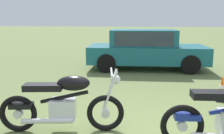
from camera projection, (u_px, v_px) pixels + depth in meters
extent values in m
torus|color=black|center=(105.00, 113.00, 4.05)|extent=(0.61, 0.20, 0.60)
torus|color=black|center=(18.00, 114.00, 4.02)|extent=(0.61, 0.20, 0.60)
cylinder|color=silver|center=(105.00, 113.00, 4.05)|extent=(0.16, 0.12, 0.14)
cylinder|color=silver|center=(18.00, 114.00, 4.02)|extent=(0.16, 0.12, 0.14)
cylinder|color=silver|center=(109.00, 91.00, 4.07)|extent=(0.28, 0.09, 0.75)
cylinder|color=silver|center=(109.00, 95.00, 3.89)|extent=(0.28, 0.09, 0.75)
cube|color=silver|center=(63.00, 109.00, 4.02)|extent=(0.45, 0.37, 0.32)
cylinder|color=black|center=(64.00, 97.00, 3.98)|extent=(0.77, 0.20, 0.22)
ellipsoid|color=black|center=(73.00, 83.00, 3.94)|extent=(0.56, 0.35, 0.24)
cube|color=black|center=(43.00, 87.00, 3.94)|extent=(0.63, 0.35, 0.10)
cube|color=black|center=(21.00, 105.00, 3.99)|extent=(0.39, 0.24, 0.08)
cylinder|color=silver|center=(112.00, 72.00, 3.92)|extent=(0.15, 0.63, 0.03)
sphere|color=silver|center=(115.00, 80.00, 3.94)|extent=(0.19, 0.19, 0.16)
cylinder|color=silver|center=(47.00, 121.00, 3.88)|extent=(0.80, 0.23, 0.08)
torus|color=black|center=(182.00, 126.00, 3.55)|extent=(0.63, 0.16, 0.62)
cylinder|color=silver|center=(182.00, 126.00, 3.55)|extent=(0.15, 0.11, 0.14)
cube|color=black|center=(214.00, 95.00, 3.44)|extent=(0.62, 0.31, 0.10)
cube|color=navy|center=(187.00, 116.00, 3.52)|extent=(0.38, 0.22, 0.08)
cube|color=#19606B|center=(147.00, 54.00, 9.19)|extent=(4.32, 2.12, 0.60)
cube|color=#19606B|center=(143.00, 38.00, 9.09)|extent=(2.42, 1.80, 0.60)
cube|color=#2D3842|center=(143.00, 37.00, 9.09)|extent=(2.08, 1.81, 0.48)
cylinder|color=black|center=(181.00, 57.00, 9.93)|extent=(0.65, 0.27, 0.64)
cylinder|color=black|center=(190.00, 65.00, 8.27)|extent=(0.65, 0.27, 0.64)
cylinder|color=black|center=(111.00, 56.00, 10.19)|extent=(0.65, 0.27, 0.64)
cylinder|color=black|center=(106.00, 63.00, 8.53)|extent=(0.65, 0.27, 0.64)
cone|color=#EA590F|center=(222.00, 88.00, 5.54)|extent=(0.18, 0.18, 0.60)
cube|color=black|center=(221.00, 100.00, 5.59)|extent=(0.25, 0.25, 0.03)
cylinder|color=white|center=(222.00, 87.00, 5.53)|extent=(0.12, 0.12, 0.07)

